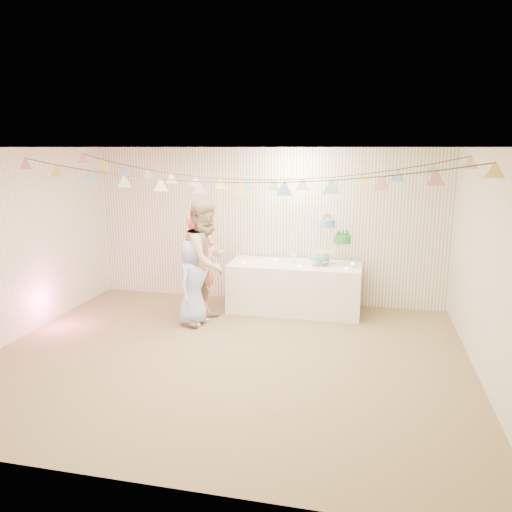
% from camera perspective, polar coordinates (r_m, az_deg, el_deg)
% --- Properties ---
extents(floor, '(6.00, 6.00, 0.00)m').
position_cam_1_polar(floor, '(6.46, -3.35, -11.43)').
color(floor, olive).
rests_on(floor, ground).
extents(ceiling, '(6.00, 6.00, 0.00)m').
position_cam_1_polar(ceiling, '(5.92, -3.67, 12.29)').
color(ceiling, white).
rests_on(ceiling, ground).
extents(back_wall, '(6.00, 6.00, 0.00)m').
position_cam_1_polar(back_wall, '(8.45, 1.20, 3.45)').
color(back_wall, white).
rests_on(back_wall, ground).
extents(front_wall, '(6.00, 6.00, 0.00)m').
position_cam_1_polar(front_wall, '(3.81, -14.04, -7.98)').
color(front_wall, white).
rests_on(front_wall, ground).
extents(left_wall, '(5.00, 5.00, 0.00)m').
position_cam_1_polar(left_wall, '(7.46, -26.24, 0.99)').
color(left_wall, white).
rests_on(left_wall, ground).
extents(right_wall, '(5.00, 5.00, 0.00)m').
position_cam_1_polar(right_wall, '(5.98, 25.31, -1.44)').
color(right_wall, white).
rests_on(right_wall, ground).
extents(table, '(2.09, 0.84, 0.79)m').
position_cam_1_polar(table, '(8.08, 4.43, -3.59)').
color(table, white).
rests_on(table, floor).
extents(cake_stand, '(0.67, 0.39, 0.75)m').
position_cam_1_polar(cake_stand, '(7.90, 8.52, 1.41)').
color(cake_stand, silver).
rests_on(cake_stand, table).
extents(cake_bottom, '(0.31, 0.31, 0.15)m').
position_cam_1_polar(cake_bottom, '(7.91, 7.34, -0.67)').
color(cake_bottom, '#28BAB9').
rests_on(cake_bottom, cake_stand).
extents(cake_middle, '(0.27, 0.27, 0.22)m').
position_cam_1_polar(cake_middle, '(7.98, 9.85, 1.34)').
color(cake_middle, '#1F9138').
rests_on(cake_middle, cake_stand).
extents(cake_top_tier, '(0.25, 0.25, 0.19)m').
position_cam_1_polar(cake_top_tier, '(7.83, 8.12, 3.19)').
color(cake_top_tier, '#4D9EF2').
rests_on(cake_top_tier, cake_stand).
extents(platter, '(0.34, 0.34, 0.02)m').
position_cam_1_polar(platter, '(8.05, -0.13, -0.91)').
color(platter, white).
rests_on(platter, table).
extents(posy, '(0.14, 0.14, 0.16)m').
position_cam_1_polar(posy, '(8.02, 4.25, -0.49)').
color(posy, white).
rests_on(posy, table).
extents(person_adult_a, '(0.69, 0.72, 1.66)m').
position_cam_1_polar(person_adult_a, '(7.80, -6.59, -0.88)').
color(person_adult_a, pink).
rests_on(person_adult_a, floor).
extents(person_adult_b, '(0.92, 1.06, 1.87)m').
position_cam_1_polar(person_adult_b, '(7.49, -5.68, -0.59)').
color(person_adult_b, tan).
rests_on(person_adult_b, floor).
extents(person_child, '(0.55, 0.71, 1.30)m').
position_cam_1_polar(person_child, '(7.46, -7.18, -2.94)').
color(person_child, '#A3B4E6').
rests_on(person_child, floor).
extents(bunting_back, '(5.60, 1.10, 0.40)m').
position_cam_1_polar(bunting_back, '(6.99, -1.08, 10.26)').
color(bunting_back, pink).
rests_on(bunting_back, ceiling).
extents(bunting_front, '(5.60, 0.90, 0.36)m').
position_cam_1_polar(bunting_front, '(5.73, -4.20, 9.48)').
color(bunting_front, '#72A5E5').
rests_on(bunting_front, ceiling).
extents(tealight_0, '(0.04, 0.04, 0.03)m').
position_cam_1_polar(tealight_0, '(7.98, -1.37, -0.73)').
color(tealight_0, '#FFD88C').
rests_on(tealight_0, table).
extents(tealight_1, '(0.04, 0.04, 0.03)m').
position_cam_1_polar(tealight_1, '(8.20, 2.24, -0.38)').
color(tealight_1, '#FFD88C').
rests_on(tealight_1, table).
extents(tealight_2, '(0.04, 0.04, 0.03)m').
position_cam_1_polar(tealight_2, '(7.75, 4.97, -1.17)').
color(tealight_2, '#FFD88C').
rests_on(tealight_2, table).
extents(tealight_3, '(0.04, 0.04, 0.03)m').
position_cam_1_polar(tealight_3, '(8.15, 7.13, -0.55)').
color(tealight_3, '#FFD88C').
rests_on(tealight_3, table).
extents(tealight_4, '(0.04, 0.04, 0.03)m').
position_cam_1_polar(tealight_4, '(7.73, 10.31, -1.36)').
color(tealight_4, '#FFD88C').
rests_on(tealight_4, table).
extents(tealight_5, '(0.04, 0.04, 0.03)m').
position_cam_1_polar(tealight_5, '(8.05, 10.98, -0.84)').
color(tealight_5, '#FFD88C').
rests_on(tealight_5, table).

